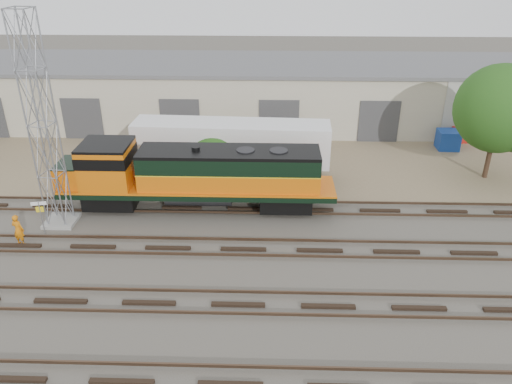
{
  "coord_description": "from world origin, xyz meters",
  "views": [
    {
      "loc": [
        1.33,
        -20.6,
        14.47
      ],
      "look_at": [
        0.58,
        4.0,
        2.2
      ],
      "focal_mm": 35.0,
      "sensor_mm": 36.0,
      "label": 1
    }
  ],
  "objects_px": {
    "signal_tower": "(43,129)",
    "worker": "(18,230)",
    "semi_trailer": "(236,144)",
    "locomotive": "(192,175)"
  },
  "relations": [
    {
      "from": "signal_tower",
      "to": "worker",
      "type": "height_order",
      "value": "signal_tower"
    },
    {
      "from": "signal_tower",
      "to": "semi_trailer",
      "type": "bearing_deg",
      "value": 33.32
    },
    {
      "from": "worker",
      "to": "semi_trailer",
      "type": "distance_m",
      "value": 14.18
    },
    {
      "from": "signal_tower",
      "to": "semi_trailer",
      "type": "distance_m",
      "value": 12.11
    },
    {
      "from": "signal_tower",
      "to": "worker",
      "type": "relative_size",
      "value": 6.62
    },
    {
      "from": "signal_tower",
      "to": "semi_trailer",
      "type": "relative_size",
      "value": 0.9
    },
    {
      "from": "locomotive",
      "to": "worker",
      "type": "relative_size",
      "value": 9.18
    },
    {
      "from": "signal_tower",
      "to": "locomotive",
      "type": "bearing_deg",
      "value": 14.25
    },
    {
      "from": "semi_trailer",
      "to": "locomotive",
      "type": "bearing_deg",
      "value": -114.18
    },
    {
      "from": "locomotive",
      "to": "worker",
      "type": "distance_m",
      "value": 9.82
    }
  ]
}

